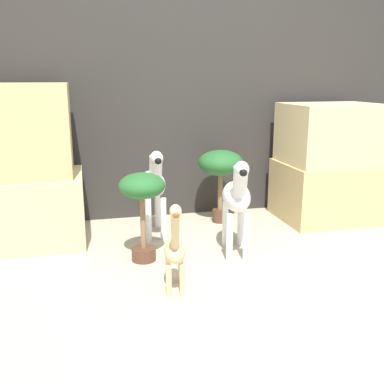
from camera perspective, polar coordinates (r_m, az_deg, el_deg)
name	(u,v)px	position (r m, az deg, el deg)	size (l,w,h in m)	color
ground_plane	(242,300)	(2.56, 6.33, -13.48)	(14.00, 14.00, 0.00)	#B2A88E
wall_back	(176,89)	(3.91, -2.00, 12.97)	(6.40, 0.08, 2.20)	#2D2B28
rock_pillar_left	(24,172)	(3.45, -20.58, 2.40)	(0.81, 0.66, 1.16)	#DBC184
rock_pillar_right	(329,164)	(3.99, 17.04, 3.41)	(0.81, 0.66, 0.98)	tan
zebra_right	(237,198)	(3.04, 5.71, -0.70)	(0.28, 0.57, 0.69)	white
zebra_left	(153,184)	(3.41, -4.95, 0.96)	(0.20, 0.57, 0.69)	white
giraffe_figurine	(175,249)	(2.54, -2.18, -7.20)	(0.17, 0.40, 0.56)	#E0C184
potted_palm_front	(221,166)	(3.72, 3.66, 3.29)	(0.37, 0.37, 0.61)	#513323
potted_palm_back	(142,196)	(2.93, -6.35, -0.47)	(0.30, 0.30, 0.60)	#513323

